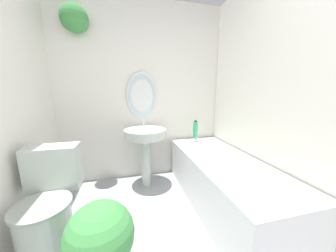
% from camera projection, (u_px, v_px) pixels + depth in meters
% --- Properties ---
extents(wall_back, '(2.34, 0.30, 2.40)m').
position_uv_depth(wall_back, '(138.00, 89.00, 2.31)').
color(wall_back, silver).
rests_on(wall_back, ground_plane).
extents(wall_right, '(0.06, 2.34, 2.40)m').
position_uv_depth(wall_right, '(281.00, 95.00, 1.53)').
color(wall_right, silver).
rests_on(wall_right, ground_plane).
extents(toilet, '(0.39, 0.57, 0.79)m').
position_uv_depth(toilet, '(49.00, 207.00, 1.30)').
color(toilet, '#B2BCB2').
rests_on(toilet, ground_plane).
extents(pedestal_sink, '(0.53, 0.53, 0.86)m').
position_uv_depth(pedestal_sink, '(145.00, 141.00, 2.15)').
color(pedestal_sink, '#B2BCB2').
rests_on(pedestal_sink, ground_plane).
extents(bathtub, '(0.68, 1.68, 0.60)m').
position_uv_depth(bathtub, '(223.00, 181.00, 1.83)').
color(bathtub, silver).
rests_on(bathtub, ground_plane).
extents(shampoo_bottle, '(0.07, 0.07, 0.23)m').
position_uv_depth(shampoo_bottle, '(195.00, 129.00, 2.38)').
color(shampoo_bottle, '#38B275').
rests_on(shampoo_bottle, bathtub).
extents(potted_plant, '(0.43, 0.43, 0.55)m').
position_uv_depth(potted_plant, '(101.00, 239.00, 1.07)').
color(potted_plant, '#47474C').
rests_on(potted_plant, ground_plane).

